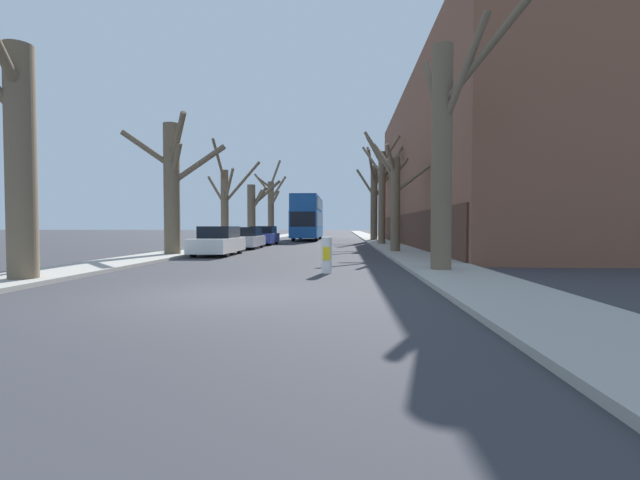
% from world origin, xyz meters
% --- Properties ---
extents(ground_plane, '(300.00, 300.00, 0.00)m').
position_xyz_m(ground_plane, '(0.00, 0.00, 0.00)').
color(ground_plane, '#333338').
extents(sidewalk_left, '(2.42, 120.00, 0.12)m').
position_xyz_m(sidewalk_left, '(-5.91, 50.00, 0.06)').
color(sidewalk_left, '#A39E93').
rests_on(sidewalk_left, ground).
extents(sidewalk_right, '(2.42, 120.00, 0.12)m').
position_xyz_m(sidewalk_right, '(5.91, 50.00, 0.06)').
color(sidewalk_right, '#A39E93').
rests_on(sidewalk_right, ground).
extents(building_facade_right, '(10.08, 31.85, 11.54)m').
position_xyz_m(building_facade_right, '(12.11, 22.45, 5.76)').
color(building_facade_right, brown).
rests_on(building_facade_right, ground).
extents(street_tree_left_0, '(2.99, 3.92, 8.16)m').
position_xyz_m(street_tree_left_0, '(-5.71, 1.60, 3.72)').
color(street_tree_left_0, brown).
rests_on(street_tree_left_0, ground).
extents(street_tree_left_1, '(4.88, 2.11, 6.63)m').
position_xyz_m(street_tree_left_1, '(-5.60, 11.47, 3.48)').
color(street_tree_left_1, brown).
rests_on(street_tree_left_1, ground).
extents(street_tree_left_2, '(3.91, 3.16, 7.11)m').
position_xyz_m(street_tree_left_2, '(-5.58, 20.65, 3.12)').
color(street_tree_left_2, brown).
rests_on(street_tree_left_2, ground).
extents(street_tree_left_3, '(3.01, 1.32, 5.63)m').
position_xyz_m(street_tree_left_3, '(-5.50, 29.40, 2.83)').
color(street_tree_left_3, brown).
rests_on(street_tree_left_3, ground).
extents(street_tree_left_4, '(3.68, 3.79, 9.04)m').
position_xyz_m(street_tree_left_4, '(-5.53, 39.32, 3.86)').
color(street_tree_left_4, brown).
rests_on(street_tree_left_4, ground).
extents(street_tree_right_0, '(2.39, 3.51, 7.57)m').
position_xyz_m(street_tree_right_0, '(5.72, 4.59, 3.85)').
color(street_tree_right_0, brown).
rests_on(street_tree_right_0, ground).
extents(street_tree_right_1, '(4.65, 3.95, 6.76)m').
position_xyz_m(street_tree_right_1, '(5.43, 14.45, 3.17)').
color(street_tree_right_1, brown).
rests_on(street_tree_right_1, ground).
extents(street_tree_right_2, '(3.21, 2.93, 8.40)m').
position_xyz_m(street_tree_right_2, '(5.59, 24.13, 4.15)').
color(street_tree_right_2, brown).
rests_on(street_tree_right_2, ground).
extents(street_tree_right_3, '(3.80, 3.54, 9.53)m').
position_xyz_m(street_tree_right_3, '(5.66, 33.96, 4.32)').
color(street_tree_right_3, brown).
rests_on(street_tree_right_3, ground).
extents(double_decker_bus, '(2.58, 11.62, 4.43)m').
position_xyz_m(double_decker_bus, '(-1.03, 35.41, 2.51)').
color(double_decker_bus, '#19519E').
rests_on(double_decker_bus, ground).
extents(parked_car_0, '(1.77, 4.38, 1.44)m').
position_xyz_m(parked_car_0, '(-3.61, 12.25, 0.68)').
color(parked_car_0, silver).
rests_on(parked_car_0, ground).
extents(parked_car_1, '(1.73, 4.13, 1.39)m').
position_xyz_m(parked_car_1, '(-3.61, 18.52, 0.66)').
color(parked_car_1, '#9EA3AD').
rests_on(parked_car_1, ground).
extents(parked_car_2, '(1.88, 4.60, 1.45)m').
position_xyz_m(parked_car_2, '(-3.61, 24.32, 0.69)').
color(parked_car_2, navy).
rests_on(parked_car_2, ground).
extents(traffic_bollard, '(0.31, 0.32, 1.12)m').
position_xyz_m(traffic_bollard, '(2.11, 4.38, 0.56)').
color(traffic_bollard, white).
rests_on(traffic_bollard, ground).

